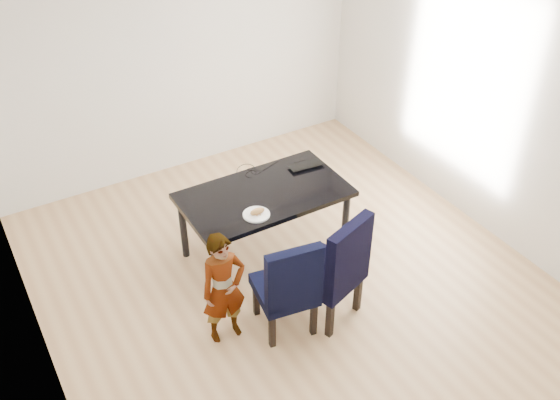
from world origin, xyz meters
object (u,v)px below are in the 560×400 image
chair_left (285,282)px  dining_table (265,223)px  chair_right (326,265)px  laptop (304,163)px  child (224,289)px  plate (256,214)px

chair_left → dining_table: bearing=79.7°
chair_left → chair_right: 0.40m
laptop → child: bearing=40.6°
chair_right → laptop: bearing=47.6°
chair_right → child: bearing=149.1°
dining_table → child: (-0.84, -0.79, 0.17)m
chair_left → child: bearing=172.4°
chair_right → chair_left: bearing=155.1°
chair_left → child: 0.53m
dining_table → chair_left: chair_left is taller
child → laptop: size_ratio=3.03×
laptop → chair_left: bearing=56.7°
chair_right → laptop: size_ratio=3.06×
chair_right → child: 0.92m
laptop → dining_table: bearing=26.4°
dining_table → plate: size_ratio=6.38×
child → plate: size_ratio=4.36×
chair_right → plate: size_ratio=4.41×
plate → laptop: 0.98m
dining_table → plate: bearing=-130.7°
chair_right → plate: 0.80m
dining_table → laptop: 0.75m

